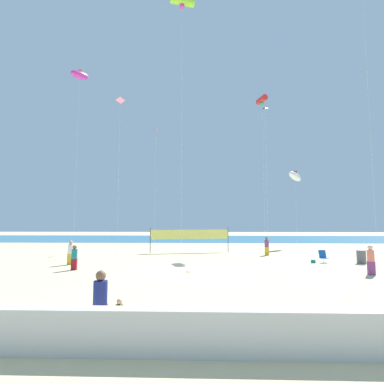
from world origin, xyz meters
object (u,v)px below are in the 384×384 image
object	(u,v)px
mother_figure	(100,299)
toddler_figure	(119,315)
volleyball_net	(190,235)
kite_white_diamond	(364,18)
beachgoer_teal_shirt	(74,257)
trash_barrel	(361,257)
kite_white_inflatable	(295,176)
kite_pink_diamond	(120,102)
kite_red_tube	(262,100)
kite_lime_tube	(182,2)
kite_red_diamond	(156,134)
beachgoer_plum_shirt	(267,245)
beachgoer_white_shirt	(70,252)
beachgoer_coral_shirt	(371,259)
kite_black_diamond	(265,112)
beach_handbag	(313,261)
folding_beach_chair	(323,256)
kite_magenta_inflatable	(80,75)

from	to	relation	value
mother_figure	toddler_figure	world-z (taller)	mother_figure
volleyball_net	kite_white_diamond	bearing A→B (deg)	-27.41
beachgoer_teal_shirt	trash_barrel	world-z (taller)	beachgoer_teal_shirt
kite_white_inflatable	kite_pink_diamond	distance (m)	22.17
kite_red_tube	volleyball_net	bearing A→B (deg)	-153.84
kite_white_inflatable	kite_red_tube	xyz separation A→B (m)	(-4.53, -3.28, 8.40)
kite_lime_tube	kite_white_diamond	xyz separation A→B (m)	(14.17, -0.03, -1.72)
kite_red_diamond	toddler_figure	bearing A→B (deg)	-83.06
beachgoer_plum_shirt	trash_barrel	bearing A→B (deg)	8.51
beachgoer_white_shirt	kite_white_inflatable	size ratio (longest dim) A/B	0.18
beachgoer_coral_shirt	kite_red_diamond	xyz separation A→B (m)	(-15.28, 17.79, 12.70)
kite_pink_diamond	kite_red_diamond	bearing A→B (deg)	71.73
toddler_figure	kite_white_diamond	xyz separation A→B (m)	(14.96, 13.65, 18.31)
volleyball_net	beachgoer_white_shirt	bearing A→B (deg)	-134.17
toddler_figure	volleyball_net	size ratio (longest dim) A/B	0.12
kite_black_diamond	kite_red_diamond	world-z (taller)	kite_red_diamond
beachgoer_plum_shirt	beach_handbag	xyz separation A→B (m)	(2.33, -4.70, -0.75)
folding_beach_chair	trash_barrel	xyz separation A→B (m)	(2.53, -0.47, 0.00)
beach_handbag	kite_lime_tube	world-z (taller)	kite_lime_tube
beachgoer_white_shirt	volleyball_net	xyz separation A→B (m)	(8.11, 8.35, 0.73)
folding_beach_chair	kite_red_tube	bearing A→B (deg)	56.28
kite_black_diamond	kite_white_inflatable	world-z (taller)	kite_black_diamond
toddler_figure	kite_red_diamond	xyz separation A→B (m)	(-3.28, 26.94, 13.11)
kite_magenta_inflatable	kite_red_diamond	distance (m)	10.45
beachgoer_white_shirt	kite_black_diamond	bearing A→B (deg)	-129.22
folding_beach_chair	kite_lime_tube	distance (m)	22.65
mother_figure	kite_pink_diamond	bearing A→B (deg)	115.65
kite_red_diamond	beachgoer_teal_shirt	bearing A→B (deg)	-98.32
beachgoer_plum_shirt	trash_barrel	xyz separation A→B (m)	(5.72, -4.86, -0.40)
kite_lime_tube	kite_magenta_inflatable	xyz separation A→B (m)	(-11.14, 7.07, -2.36)
beachgoer_coral_shirt	beachgoer_teal_shirt	distance (m)	17.75
beach_handbag	kite_white_diamond	bearing A→B (deg)	-2.38
toddler_figure	folding_beach_chair	bearing A→B (deg)	44.40
beachgoer_coral_shirt	volleyball_net	size ratio (longest dim) A/B	0.22
kite_red_tube	kite_pink_diamond	world-z (taller)	kite_red_tube
kite_black_diamond	kite_magenta_inflatable	bearing A→B (deg)	177.33
mother_figure	kite_red_diamond	bearing A→B (deg)	106.73
kite_red_diamond	kite_black_diamond	bearing A→B (deg)	-30.91
mother_figure	kite_white_inflatable	distance (m)	32.45
beach_handbag	kite_pink_diamond	xyz separation A→B (m)	(-16.13, 5.78, 14.64)
kite_white_diamond	beach_handbag	bearing A→B (deg)	177.62
kite_red_tube	toddler_figure	bearing A→B (deg)	-110.52
beach_handbag	kite_magenta_inflatable	bearing A→B (deg)	161.62
toddler_figure	volleyball_net	xyz separation A→B (m)	(1.16, 20.80, 1.14)
kite_magenta_inflatable	volleyball_net	bearing A→B (deg)	0.32
beachgoer_coral_shirt	toddler_figure	bearing A→B (deg)	-179.41
beachgoer_teal_shirt	folding_beach_chair	xyz separation A→B (m)	(17.01, 3.89, -0.36)
kite_magenta_inflatable	kite_red_diamond	bearing A→B (deg)	41.22
beachgoer_teal_shirt	kite_white_inflatable	distance (m)	27.52
beach_handbag	kite_red_tube	bearing A→B (deg)	96.03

